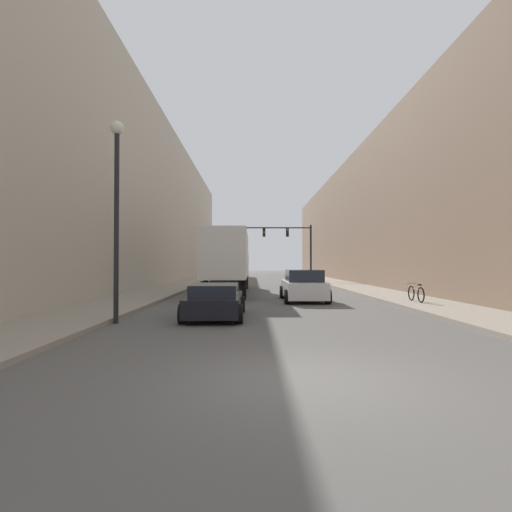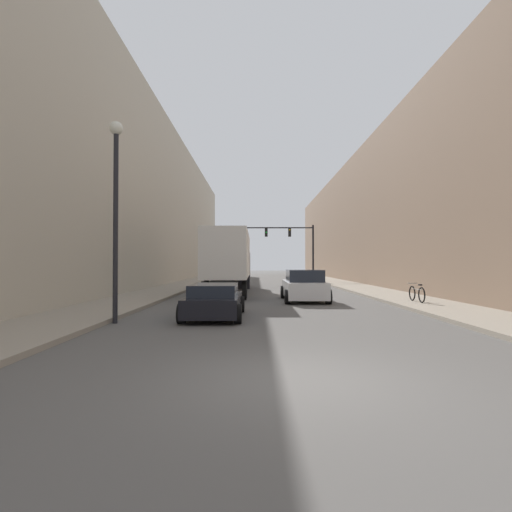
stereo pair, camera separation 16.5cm
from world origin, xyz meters
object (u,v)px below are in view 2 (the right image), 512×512
(sedan_car, at_px, (214,301))
(traffic_signal_gantry, at_px, (295,242))
(street_lamp, at_px, (115,193))
(parked_bicycle, at_px, (416,294))
(suv_car, at_px, (303,286))
(semi_truck, at_px, (230,260))

(sedan_car, distance_m, traffic_signal_gantry, 29.15)
(traffic_signal_gantry, bearing_deg, sedan_car, -101.40)
(street_lamp, bearing_deg, sedan_car, 24.70)
(sedan_car, height_order, parked_bicycle, sedan_car)
(sedan_car, relative_size, suv_car, 0.98)
(semi_truck, height_order, suv_car, semi_truck)
(street_lamp, bearing_deg, semi_truck, 77.79)
(sedan_car, height_order, traffic_signal_gantry, traffic_signal_gantry)
(suv_car, distance_m, parked_bicycle, 5.42)
(semi_truck, bearing_deg, sedan_car, -89.04)
(semi_truck, distance_m, sedan_car, 12.07)
(suv_car, bearing_deg, parked_bicycle, -21.52)
(traffic_signal_gantry, height_order, street_lamp, street_lamp)
(suv_car, xyz_separation_m, parked_bicycle, (5.04, -1.99, -0.24))
(parked_bicycle, bearing_deg, traffic_signal_gantry, 97.81)
(parked_bicycle, bearing_deg, suv_car, 158.48)
(semi_truck, distance_m, street_lamp, 13.86)
(suv_car, relative_size, traffic_signal_gantry, 0.58)
(parked_bicycle, bearing_deg, sedan_car, -154.86)
(parked_bicycle, bearing_deg, semi_truck, 140.04)
(semi_truck, xyz_separation_m, traffic_signal_gantry, (5.92, 16.39, 2.12))
(suv_car, relative_size, street_lamp, 0.67)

